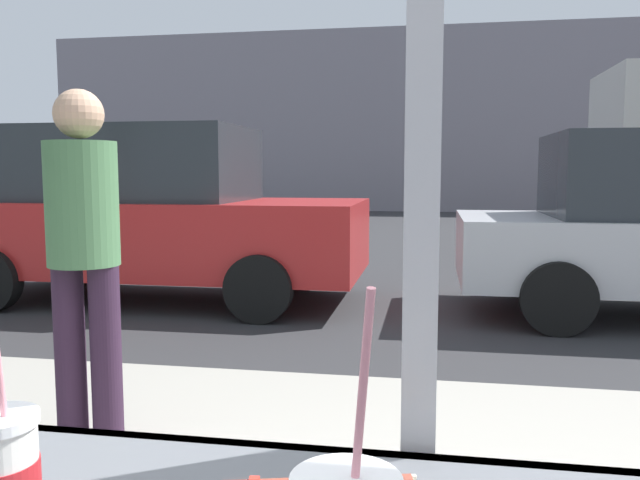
% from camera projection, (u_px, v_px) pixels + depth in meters
% --- Properties ---
extents(ground_plane, '(60.00, 60.00, 0.00)m').
position_uv_depth(ground_plane, '(430.00, 274.00, 8.83)').
color(ground_plane, '#2D2D30').
extents(building_facade_far, '(28.00, 1.20, 6.34)m').
position_uv_depth(building_facade_far, '(433.00, 121.00, 22.63)').
color(building_facade_far, gray).
rests_on(building_facade_far, ground).
extents(parked_car_red, '(4.47, 1.97, 1.87)m').
position_uv_depth(parked_car_red, '(152.00, 215.00, 7.00)').
color(parked_car_red, red).
rests_on(parked_car_red, ground).
extents(pedestrian, '(0.32, 0.32, 1.63)m').
position_uv_depth(pedestrian, '(84.00, 245.00, 2.92)').
color(pedestrian, '#2F1D31').
rests_on(pedestrian, sidewalk_strip).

